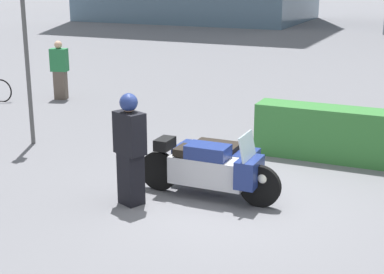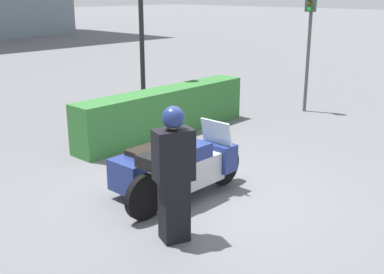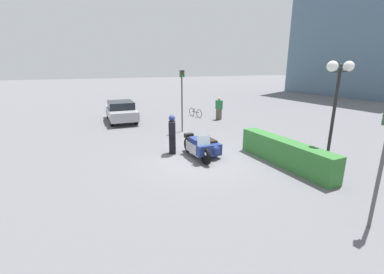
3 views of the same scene
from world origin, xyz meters
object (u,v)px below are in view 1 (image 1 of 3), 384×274
Objects in this scene: police_motorcycle at (217,165)px; hedge_bush_curbside at (377,139)px; pedestrian_bystander at (60,70)px; traffic_light_far at (26,31)px; officer_rider at (130,147)px.

police_motorcycle is 3.39m from hedge_bush_curbside.
hedge_bush_curbside is at bearing 59.01° from pedestrian_bystander.
traffic_light_far is (-4.64, 1.01, 1.93)m from police_motorcycle.
officer_rider is at bearing -26.23° from traffic_light_far.
traffic_light_far is at bearing -167.56° from hedge_bush_curbside.
pedestrian_bystander is (-2.18, 3.96, -1.56)m from traffic_light_far.
hedge_bush_curbside is 7.31m from traffic_light_far.
hedge_bush_curbside is (2.25, 2.53, 0.05)m from police_motorcycle.
traffic_light_far is at bearing 12.84° from pedestrian_bystander.
police_motorcycle is 1.58m from officer_rider.
traffic_light_far is 2.20× the size of pedestrian_bystander.
officer_rider reaches higher than hedge_bush_curbside.
police_motorcycle is at bearing -131.72° from hedge_bush_curbside.
pedestrian_bystander reaches higher than police_motorcycle.
traffic_light_far is (-6.90, -1.52, 1.88)m from hedge_bush_curbside.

